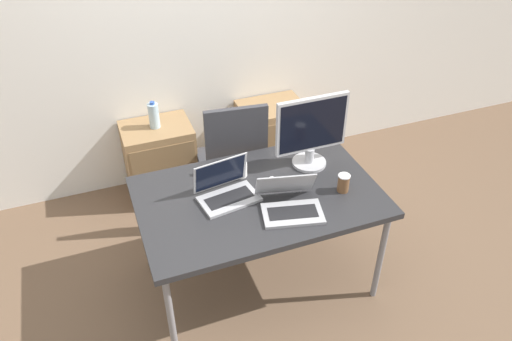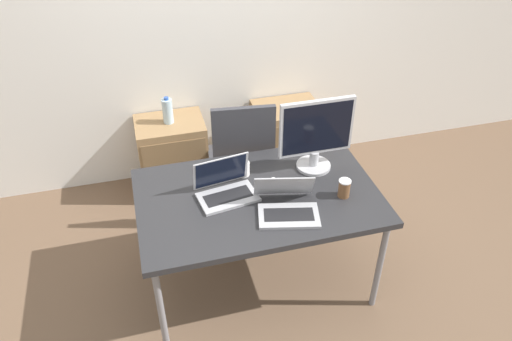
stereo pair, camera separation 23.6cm
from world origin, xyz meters
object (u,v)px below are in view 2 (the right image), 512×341
laptop_left (226,188)px  office_chair (242,171)px  cabinet_right (286,139)px  coffee_cup_brown (344,188)px  water_bottle (168,111)px  monitor (316,135)px  mouse (274,181)px  laptop_right (287,205)px  coffee_cup_white (243,168)px  cabinet_left (173,155)px

laptop_left → office_chair: bearing=69.4°
cabinet_right → coffee_cup_brown: bearing=-93.5°
office_chair → water_bottle: office_chair is taller
monitor → mouse: monitor is taller
laptop_left → laptop_right: bearing=-38.2°
coffee_cup_white → coffee_cup_brown: size_ratio=0.80×
cabinet_right → laptop_left: 1.47m
laptop_right → cabinet_right: bearing=71.9°
water_bottle → laptop_left: (0.22, -1.15, 0.06)m
mouse → water_bottle: bearing=115.5°
cabinet_right → water_bottle: bearing=179.9°
cabinet_right → mouse: 1.29m
water_bottle → mouse: (0.53, -1.12, 0.03)m
office_chair → laptop_left: 0.86m
office_chair → coffee_cup_brown: bearing=-64.7°
cabinet_left → monitor: bearing=-50.7°
coffee_cup_white → water_bottle: bearing=110.5°
coffee_cup_white → laptop_left: bearing=-131.0°
cabinet_left → coffee_cup_white: (0.37, -0.98, 0.48)m
laptop_left → coffee_cup_white: laptop_left is taller
monitor → coffee_cup_brown: (0.07, -0.33, -0.19)m
office_chair → cabinet_right: size_ratio=1.64×
monitor → mouse: (-0.30, -0.10, -0.23)m
laptop_left → coffee_cup_white: size_ratio=4.03×
office_chair → cabinet_right: 0.68m
office_chair → mouse: office_chair is taller
office_chair → monitor: size_ratio=2.13×
laptop_right → mouse: size_ratio=5.56×
coffee_cup_white → coffee_cup_brown: bearing=-34.7°
mouse → coffee_cup_brown: bearing=-32.1°
cabinet_left → laptop_left: size_ratio=1.69×
office_chair → monitor: 0.91m
water_bottle → monitor: 1.34m
coffee_cup_white → mouse: bearing=-39.7°
office_chair → water_bottle: 0.75m
cabinet_left → cabinet_right: (0.99, 0.00, 0.00)m
office_chair → water_bottle: (-0.48, 0.46, 0.36)m
monitor → cabinet_left: bearing=129.3°
mouse → coffee_cup_white: size_ratio=0.75×
laptop_right → coffee_cup_brown: laptop_right is taller
laptop_right → monitor: bearing=51.1°
laptop_right → monitor: 0.53m
coffee_cup_white → laptop_right: bearing=-68.9°
office_chair → laptop_right: 1.03m
cabinet_right → monitor: (-0.15, -1.02, 0.68)m
laptop_right → coffee_cup_white: laptop_right is taller
laptop_left → mouse: 0.32m
mouse → laptop_right: bearing=-91.1°
cabinet_right → coffee_cup_white: size_ratio=6.79×
office_chair → mouse: bearing=-85.3°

